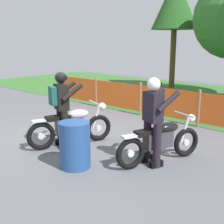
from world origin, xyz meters
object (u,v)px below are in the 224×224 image
object	(u,v)px
rider_lead	(153,118)
rider_trailing	(61,105)
motorcycle_lead	(160,141)
oil_drum	(75,145)
motorcycle_trailing	(71,125)

from	to	relation	value
rider_lead	rider_trailing	size ratio (longest dim) A/B	1.00
motorcycle_lead	oil_drum	size ratio (longest dim) A/B	2.12
motorcycle_lead	rider_trailing	size ratio (longest dim) A/B	1.11
rider_lead	rider_trailing	world-z (taller)	same
motorcycle_trailing	rider_lead	size ratio (longest dim) A/B	1.14
rider_lead	rider_trailing	xyz separation A→B (m)	(-2.07, -0.54, 0.03)
motorcycle_trailing	oil_drum	bearing A→B (deg)	-106.80
rider_lead	oil_drum	bearing A→B (deg)	157.42
rider_trailing	oil_drum	size ratio (longest dim) A/B	1.92
motorcycle_trailing	oil_drum	distance (m)	1.25
motorcycle_lead	rider_lead	distance (m)	0.51
motorcycle_trailing	oil_drum	xyz separation A→B (m)	(0.99, -0.76, -0.02)
rider_lead	rider_trailing	distance (m)	2.14
motorcycle_lead	rider_trailing	distance (m)	2.30
motorcycle_lead	rider_trailing	bearing A→B (deg)	128.50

